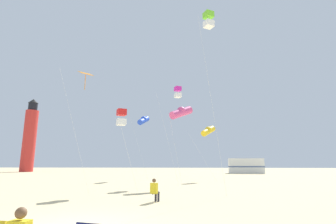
# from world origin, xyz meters

# --- Properties ---
(kite_flyer_standing) EXTENTS (0.46, 0.56, 1.16)m
(kite_flyer_standing) POSITION_xyz_m (1.68, 5.29, 0.61)
(kite_flyer_standing) COLOR yellow
(kite_flyer_standing) RESTS_ON ground
(kite_diamond_orange) EXTENTS (2.54, 1.89, 8.36)m
(kite_diamond_orange) POSITION_xyz_m (-3.78, 8.55, 7.83)
(kite_diamond_orange) COLOR silver
(kite_diamond_orange) RESTS_ON ground
(kite_box_magenta) EXTENTS (2.68, 2.68, 9.72)m
(kite_box_magenta) POSITION_xyz_m (2.36, 17.49, 9.13)
(kite_box_magenta) COLOR silver
(kite_box_magenta) RESTS_ON ground
(kite_box_scarlet) EXTENTS (1.68, 1.68, 5.68)m
(kite_box_scarlet) POSITION_xyz_m (-1.29, 9.40, 5.10)
(kite_box_scarlet) COLOR silver
(kite_box_scarlet) RESTS_ON ground
(kite_tube_gold) EXTENTS (3.52, 3.80, 6.37)m
(kite_tube_gold) POSITION_xyz_m (5.71, 22.14, 5.66)
(kite_tube_gold) COLOR silver
(kite_tube_gold) RESTS_ON ground
(kite_tube_blue) EXTENTS (2.36, 2.73, 7.98)m
(kite_tube_blue) POSITION_xyz_m (-2.29, 23.57, 7.28)
(kite_tube_blue) COLOR silver
(kite_tube_blue) RESTS_ON ground
(kite_box_lime) EXTENTS (1.41, 1.19, 12.45)m
(kite_box_lime) POSITION_xyz_m (4.96, 8.57, 11.85)
(kite_box_lime) COLOR silver
(kite_box_lime) RESTS_ON ground
(kite_tube_rainbow) EXTENTS (2.22, 2.32, 7.08)m
(kite_tube_rainbow) POSITION_xyz_m (2.79, 14.32, 6.38)
(kite_tube_rainbow) COLOR silver
(kite_tube_rainbow) RESTS_ON ground
(lighthouse_distant) EXTENTS (2.80, 2.80, 16.80)m
(lighthouse_distant) POSITION_xyz_m (-33.11, 47.71, 7.84)
(lighthouse_distant) COLOR red
(lighthouse_distant) RESTS_ON ground
(rv_van_white) EXTENTS (6.56, 2.70, 2.80)m
(rv_van_white) POSITION_xyz_m (14.19, 42.78, 1.39)
(rv_van_white) COLOR white
(rv_van_white) RESTS_ON ground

